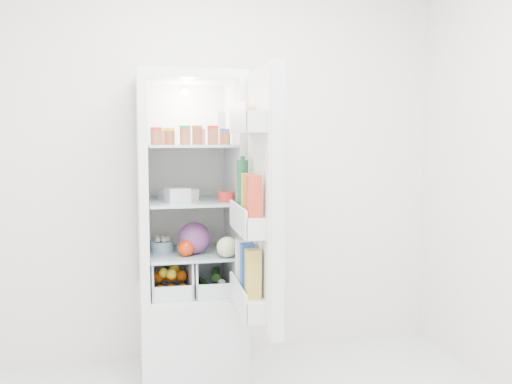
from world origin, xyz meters
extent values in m
cube|color=silver|center=(0.00, 1.50, 1.30)|extent=(3.00, 0.02, 2.60)
cube|color=silver|center=(-0.20, 1.21, 0.25)|extent=(0.60, 0.60, 0.50)
cube|color=silver|center=(-0.20, 1.21, 1.77)|extent=(0.60, 0.60, 0.05)
cube|color=silver|center=(-0.20, 1.49, 1.12)|extent=(0.60, 0.05, 1.25)
cube|color=silver|center=(-0.47, 1.21, 1.12)|extent=(0.05, 0.60, 1.25)
cube|color=silver|center=(0.07, 1.21, 1.12)|extent=(0.05, 0.60, 1.25)
cube|color=white|center=(-0.20, 1.46, 1.12)|extent=(0.50, 0.01, 1.25)
sphere|color=white|center=(-0.20, 1.42, 1.71)|extent=(0.05, 0.05, 0.05)
cube|color=#A7BCC4|center=(-0.20, 1.19, 0.74)|extent=(0.49, 0.53, 0.01)
cube|color=#A7BCC4|center=(-0.20, 1.19, 1.05)|extent=(0.49, 0.53, 0.02)
cube|color=#A7BCC4|center=(-0.20, 1.19, 1.38)|extent=(0.49, 0.53, 0.02)
cylinder|color=#B21919|center=(-0.40, 1.05, 1.43)|extent=(0.06, 0.06, 0.08)
cylinder|color=gold|center=(-0.32, 1.10, 1.43)|extent=(0.06, 0.06, 0.08)
cylinder|color=#267226|center=(-0.24, 1.02, 1.43)|extent=(0.06, 0.06, 0.08)
cylinder|color=brown|center=(-0.16, 1.12, 1.43)|extent=(0.06, 0.06, 0.08)
cylinder|color=#B21919|center=(-0.08, 1.05, 1.43)|extent=(0.06, 0.06, 0.08)
cylinder|color=#194C8C|center=(0.00, 1.10, 1.43)|extent=(0.06, 0.06, 0.08)
cylinder|color=#BF8C19|center=(-0.36, 1.28, 1.43)|extent=(0.06, 0.06, 0.08)
cylinder|color=#4C4C4C|center=(-0.12, 1.30, 1.43)|extent=(0.06, 0.06, 0.08)
cylinder|color=white|center=(-0.02, 1.14, 1.48)|extent=(0.07, 0.07, 0.19)
cube|color=silver|center=(-0.28, 1.11, 1.10)|extent=(0.15, 0.15, 0.08)
cube|color=silver|center=(-0.22, 1.20, 1.09)|extent=(0.15, 0.15, 0.07)
cylinder|color=red|center=(-0.01, 1.06, 1.09)|extent=(0.12, 0.12, 0.06)
cube|color=silver|center=(-0.28, 1.37, 1.08)|extent=(0.21, 0.18, 0.04)
sphere|color=#622157|center=(-0.18, 1.12, 0.84)|extent=(0.19, 0.19, 0.19)
sphere|color=red|center=(-0.24, 1.06, 0.80)|extent=(0.10, 0.10, 0.10)
cylinder|color=#82ACC2|center=(-0.36, 1.22, 0.78)|extent=(0.18, 0.18, 0.06)
sphere|color=#BBD29E|center=(-0.02, 0.97, 0.81)|extent=(0.12, 0.12, 0.12)
sphere|color=#E2580B|center=(-0.39, 1.06, 0.55)|extent=(0.07, 0.07, 0.07)
sphere|color=#E2580B|center=(-0.32, 1.06, 0.55)|extent=(0.07, 0.07, 0.07)
sphere|color=#E2580B|center=(-0.26, 1.06, 0.55)|extent=(0.07, 0.07, 0.07)
sphere|color=#E2580B|center=(-0.39, 1.19, 0.61)|extent=(0.07, 0.07, 0.07)
sphere|color=#E2580B|center=(-0.32, 1.19, 0.61)|extent=(0.07, 0.07, 0.07)
sphere|color=#E2580B|center=(-0.26, 1.19, 0.61)|extent=(0.07, 0.07, 0.07)
sphere|color=yellow|center=(-0.36, 1.12, 0.64)|extent=(0.06, 0.06, 0.06)
sphere|color=yellow|center=(-0.29, 1.24, 0.64)|extent=(0.06, 0.06, 0.06)
sphere|color=yellow|center=(-0.32, 1.08, 0.64)|extent=(0.06, 0.06, 0.06)
cylinder|color=#214F1A|center=(-0.12, 1.19, 0.54)|extent=(0.09, 0.21, 0.05)
cylinder|color=#214F1A|center=(-0.04, 1.24, 0.59)|extent=(0.08, 0.21, 0.05)
sphere|color=white|center=(-0.08, 1.06, 0.54)|extent=(0.05, 0.05, 0.05)
sphere|color=white|center=(-0.03, 1.08, 0.57)|extent=(0.05, 0.05, 0.05)
cube|color=silver|center=(0.12, 0.61, 1.12)|extent=(0.08, 0.60, 1.30)
cube|color=white|center=(0.08, 0.61, 1.12)|extent=(0.03, 0.56, 1.26)
cube|color=silver|center=(0.03, 0.61, 1.50)|extent=(0.13, 0.50, 0.10)
cube|color=silver|center=(0.03, 0.61, 1.00)|extent=(0.13, 0.50, 0.10)
cube|color=silver|center=(0.03, 0.61, 0.60)|extent=(0.13, 0.50, 0.10)
sphere|color=#AB694D|center=(0.02, 0.49, 1.56)|extent=(0.05, 0.05, 0.05)
sphere|color=#AB694D|center=(0.03, 0.57, 1.56)|extent=(0.05, 0.05, 0.05)
sphere|color=#AB694D|center=(0.03, 0.65, 1.56)|extent=(0.05, 0.05, 0.05)
sphere|color=#AB694D|center=(0.03, 0.73, 1.56)|extent=(0.05, 0.05, 0.05)
cylinder|color=#164E2B|center=(0.03, 0.76, 1.18)|extent=(0.06, 0.06, 0.26)
cube|color=#CA892C|center=(0.03, 0.58, 1.15)|extent=(0.07, 0.07, 0.20)
cube|color=red|center=(0.02, 0.43, 1.15)|extent=(0.07, 0.07, 0.20)
cube|color=white|center=(0.03, 0.76, 0.77)|extent=(0.07, 0.07, 0.24)
cube|color=blue|center=(0.03, 0.61, 0.77)|extent=(0.07, 0.07, 0.24)
cube|color=gold|center=(0.02, 0.46, 0.77)|extent=(0.07, 0.07, 0.24)
camera|label=1|loc=(-0.57, -2.18, 1.42)|focal=40.00mm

